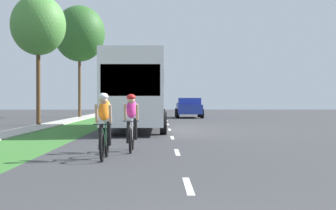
{
  "coord_description": "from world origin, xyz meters",
  "views": [
    {
      "loc": [
        -0.46,
        -4.15,
        1.39
      ],
      "look_at": [
        -0.07,
        21.42,
        1.2
      ],
      "focal_mm": 55.88,
      "sensor_mm": 36.0,
      "label": 1
    }
  ],
  "objects": [
    {
      "name": "ground_plane",
      "position": [
        0.0,
        20.0,
        0.0
      ],
      "size": [
        120.0,
        120.0,
        0.0
      ],
      "primitive_type": "plane",
      "color": "#38383A"
    },
    {
      "name": "grass_verge",
      "position": [
        -4.79,
        20.0,
        0.0
      ],
      "size": [
        2.57,
        70.0,
        0.01
      ],
      "primitive_type": "cube",
      "color": "#38722D",
      "rests_on": "ground_plane"
    },
    {
      "name": "sidewalk_concrete",
      "position": [
        -6.8,
        20.0,
        0.0
      ],
      "size": [
        1.44,
        70.0,
        0.1
      ],
      "primitive_type": "cube",
      "color": "#B2ADA3",
      "rests_on": "ground_plane"
    },
    {
      "name": "lane_markings_center",
      "position": [
        0.0,
        24.0,
        0.0
      ],
      "size": [
        0.12,
        52.2,
        0.01
      ],
      "color": "white",
      "rests_on": "ground_plane"
    },
    {
      "name": "cyclist_lead",
      "position": [
        -1.79,
        8.26,
        0.81
      ],
      "size": [
        0.42,
        1.72,
        1.58
      ],
      "color": "black",
      "rests_on": "ground_plane"
    },
    {
      "name": "cyclist_trailing",
      "position": [
        -1.24,
        10.16,
        0.81
      ],
      "size": [
        0.42,
        1.72,
        1.58
      ],
      "color": "black",
      "rests_on": "ground_plane"
    },
    {
      "name": "bus_white",
      "position": [
        -1.58,
        21.23,
        1.98
      ],
      "size": [
        2.78,
        11.6,
        3.48
      ],
      "color": "silver",
      "rests_on": "ground_plane"
    },
    {
      "name": "pickup_blue",
      "position": [
        1.93,
        39.02,
        0.83
      ],
      "size": [
        2.22,
        5.1,
        1.64
      ],
      "color": "#23389E",
      "rests_on": "ground_plane"
    },
    {
      "name": "street_tree_near",
      "position": [
        -7.41,
        25.74,
        5.7
      ],
      "size": [
        3.14,
        3.14,
        7.45
      ],
      "color": "brown",
      "rests_on": "ground_plane"
    },
    {
      "name": "street_tree_far",
      "position": [
        -7.24,
        39.82,
        7.04
      ],
      "size": [
        4.28,
        4.28,
        9.41
      ],
      "color": "brown",
      "rests_on": "ground_plane"
    }
  ]
}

